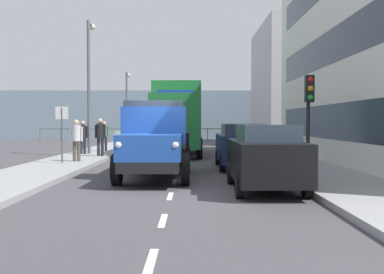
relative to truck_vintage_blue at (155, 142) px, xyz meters
name	(u,v)px	position (x,y,z in m)	size (l,w,h in m)	color
ground_plane	(181,158)	(-0.63, -8.05, -1.18)	(80.00, 80.00, 0.00)	#423F44
sidewalk_left	(277,157)	(-5.36, -8.05, -1.10)	(2.70, 41.94, 0.15)	gray
sidewalk_right	(86,157)	(4.10, -8.05, -1.10)	(2.70, 41.94, 0.15)	gray
road_centreline_markings	(181,160)	(-0.63, -7.00, -1.17)	(0.12, 37.05, 0.01)	silver
building_far_block	(303,85)	(-10.28, -22.68, 3.61)	(7.14, 10.69, 9.58)	#B7B2B7
sea_horizon	(187,115)	(-0.63, -32.02, 1.32)	(80.00, 0.80, 5.00)	gray
seawall_railing	(187,131)	(-0.63, -28.42, -0.26)	(28.08, 0.08, 1.20)	#4C5156
truck_vintage_blue	(155,142)	(0.00, 0.00, 0.00)	(2.17, 5.64, 2.43)	black
lorry_cargo_green	(177,117)	(-0.36, -10.26, 0.90)	(2.58, 8.20, 3.87)	#1E7033
car_black_kerbside_near	(265,156)	(-3.06, 2.26, -0.29)	(1.76, 3.90, 1.72)	black
car_navy_kerbside_1	(241,145)	(-3.06, -3.33, -0.28)	(1.85, 4.13, 1.72)	navy
car_silver_oppositeside_0	(137,139)	(1.80, -9.91, -0.28)	(1.87, 3.93, 1.72)	#B7BABF
pedestrian_couple_a	(76,137)	(3.66, -4.65, -0.01)	(0.53, 0.34, 1.73)	#4C473D
pedestrian_by_lamp	(100,134)	(3.26, -7.50, 0.04)	(0.53, 0.34, 1.80)	black
pedestrian_with_bag	(83,134)	(4.46, -8.96, -0.03)	(0.53, 0.34, 1.69)	black
pedestrian_near_railing	(104,134)	(3.80, -11.14, -0.05)	(0.53, 0.34, 1.67)	black
traffic_light_near	(309,102)	(-5.08, -1.14, 1.29)	(0.28, 0.41, 3.20)	black
lamp_post_promenade	(89,75)	(4.19, -9.34, 3.03)	(0.32, 1.14, 6.87)	#59595B
lamp_post_far	(127,100)	(3.96, -21.14, 2.33)	(0.32, 1.14, 5.54)	#59595B
street_sign	(62,125)	(4.05, -3.92, 0.50)	(0.50, 0.07, 2.25)	#4C4C4C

